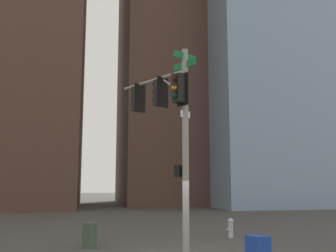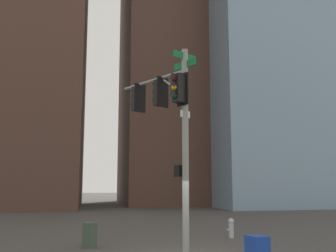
# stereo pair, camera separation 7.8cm
# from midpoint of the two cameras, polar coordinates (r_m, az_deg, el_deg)

# --- Properties ---
(signal_pole_assembly) EXTENTS (2.37, 3.62, 7.17)m
(signal_pole_assembly) POSITION_cam_midpoint_polar(r_m,az_deg,el_deg) (14.19, 0.18, 1.71)
(signal_pole_assembly) COLOR gray
(signal_pole_assembly) RESTS_ON ground_plane
(fire_hydrant) EXTENTS (0.34, 0.26, 0.87)m
(fire_hydrant) POSITION_cam_midpoint_polar(r_m,az_deg,el_deg) (18.24, 9.39, -14.45)
(fire_hydrant) COLOR #B2B2B7
(fire_hydrant) RESTS_ON ground_plane
(litter_bin) EXTENTS (0.56, 0.56, 0.95)m
(litter_bin) POSITION_cam_midpoint_polar(r_m,az_deg,el_deg) (15.56, -11.27, -15.43)
(litter_bin) COLOR #384738
(litter_bin) RESTS_ON ground_plane
(building_brick_nearside) EXTENTS (18.07, 17.48, 43.11)m
(building_brick_nearside) POSITION_cam_midpoint_polar(r_m,az_deg,el_deg) (53.81, 3.49, 12.34)
(building_brick_nearside) COLOR #4C3328
(building_brick_nearside) RESTS_ON ground_plane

